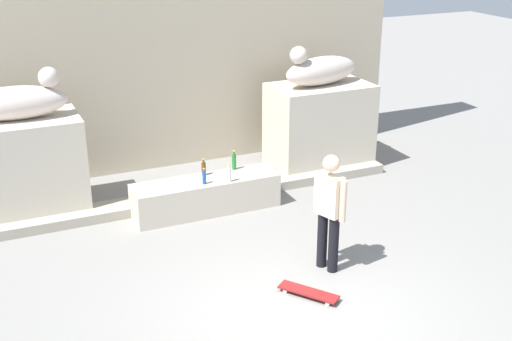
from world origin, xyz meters
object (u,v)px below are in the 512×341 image
(skateboard, at_px, (308,292))
(bottle_clear, at_px, (229,174))
(statue_reclining_right, at_px, (320,70))
(bottle_green, at_px, (234,161))
(skater, at_px, (329,208))
(bottle_blue, at_px, (204,178))
(statue_reclining_left, at_px, (16,101))
(bottle_brown, at_px, (204,168))

(skateboard, height_order, bottle_clear, bottle_clear)
(bottle_clear, bearing_deg, statue_reclining_right, 28.96)
(statue_reclining_right, distance_m, bottle_green, 2.52)
(skater, distance_m, bottle_blue, 2.50)
(statue_reclining_left, bearing_deg, bottle_brown, -15.14)
(bottle_green, distance_m, bottle_brown, 0.56)
(bottle_clear, bearing_deg, statue_reclining_left, 156.46)
(skater, xyz_separation_m, skateboard, (-0.58, -0.53, -0.86))
(bottle_green, distance_m, bottle_blue, 0.79)
(skater, bearing_deg, skateboard, -66.92)
(statue_reclining_left, xyz_separation_m, skateboard, (2.96, -4.05, -1.84))
(statue_reclining_right, bearing_deg, skater, 51.34)
(skateboard, distance_m, bottle_clear, 2.82)
(skateboard, xyz_separation_m, bottle_brown, (-0.26, 3.18, 0.61))
(bottle_clear, distance_m, bottle_green, 0.55)
(statue_reclining_left, xyz_separation_m, bottle_green, (3.25, -0.82, -1.20))
(skater, relative_size, bottle_green, 5.03)
(bottle_blue, relative_size, bottle_brown, 0.93)
(bottle_green, xyz_separation_m, bottle_brown, (-0.56, -0.04, -0.02))
(skater, distance_m, bottle_brown, 2.79)
(statue_reclining_left, bearing_deg, skateboard, -51.20)
(statue_reclining_left, distance_m, bottle_clear, 3.47)
(statue_reclining_left, relative_size, statue_reclining_right, 0.97)
(bottle_green, bearing_deg, bottle_brown, -175.81)
(bottle_clear, distance_m, bottle_brown, 0.52)
(skateboard, distance_m, bottle_brown, 3.25)
(statue_reclining_left, bearing_deg, bottle_clear, -20.92)
(statue_reclining_right, bearing_deg, bottle_brown, 6.38)
(statue_reclining_left, height_order, bottle_brown, statue_reclining_left)
(skater, xyz_separation_m, bottle_green, (-0.28, 2.69, -0.23))
(bottle_clear, bearing_deg, bottle_green, 59.66)
(statue_reclining_right, bearing_deg, bottle_clear, 17.16)
(statue_reclining_left, distance_m, bottle_green, 3.57)
(bottle_blue, bearing_deg, statue_reclining_right, 23.98)
(bottle_brown, bearing_deg, statue_reclining_left, 162.24)
(statue_reclining_right, xyz_separation_m, bottle_clear, (-2.33, -1.29, -1.22))
(skateboard, bearing_deg, bottle_clear, 143.40)
(statue_reclining_right, xyz_separation_m, bottle_brown, (-2.61, -0.86, -1.23))
(statue_reclining_left, xyz_separation_m, bottle_clear, (2.98, -1.30, -1.22))
(bottle_blue, bearing_deg, bottle_brown, 71.39)
(bottle_green, relative_size, bottle_blue, 1.25)
(skater, relative_size, bottle_brown, 5.83)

